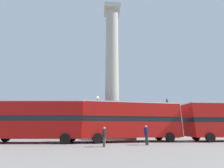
{
  "coord_description": "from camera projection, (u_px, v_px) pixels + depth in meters",
  "views": [
    {
      "loc": [
        -2.06,
        -22.4,
        1.61
      ],
      "look_at": [
        0.0,
        0.0,
        8.04
      ],
      "focal_mm": 24.0,
      "sensor_mm": 36.0,
      "label": 1
    }
  ],
  "objects": [
    {
      "name": "monument_column",
      "position": [
        112.0,
        82.0,
        23.51
      ],
      "size": [
        5.7,
        5.7,
        23.46
      ],
      "color": "#A39E8E",
      "rests_on": "ground_plane"
    },
    {
      "name": "ground_plane",
      "position": [
        112.0,
        139.0,
        21.19
      ],
      "size": [
        200.0,
        200.0,
        0.0
      ],
      "primitive_type": "plane",
      "color": "gray"
    },
    {
      "name": "pedestrian_by_plinth",
      "position": [
        146.0,
        134.0,
        13.92
      ],
      "size": [
        0.28,
        0.49,
        1.74
      ],
      "rotation": [
        0.0,
        0.0,
        1.8
      ],
      "color": "#28282D",
      "rests_on": "ground_plane"
    },
    {
      "name": "equestrian_statue",
      "position": [
        169.0,
        125.0,
        24.5
      ],
      "size": [
        3.71,
        3.42,
        6.23
      ],
      "rotation": [
        0.0,
        0.0,
        -0.55
      ],
      "color": "#A39E8E",
      "rests_on": "ground_plane"
    },
    {
      "name": "pedestrian_near_lamp",
      "position": [
        104.0,
        136.0,
        12.62
      ],
      "size": [
        0.3,
        0.45,
        1.6
      ],
      "rotation": [
        0.0,
        0.0,
        1.93
      ],
      "color": "#4C473D",
      "rests_on": "ground_plane"
    },
    {
      "name": "street_lamp",
      "position": [
        97.0,
        114.0,
        18.43
      ],
      "size": [
        0.44,
        0.44,
        5.37
      ],
      "color": "black",
      "rests_on": "ground_plane"
    },
    {
      "name": "bus_a",
      "position": [
        131.0,
        120.0,
        17.28
      ],
      "size": [
        11.45,
        3.7,
        4.32
      ],
      "rotation": [
        0.0,
        0.0,
        0.1
      ],
      "color": "#B7140F",
      "rests_on": "ground_plane"
    },
    {
      "name": "bus_c",
      "position": [
        36.0,
        119.0,
        16.09
      ],
      "size": [
        10.72,
        3.52,
        4.27
      ],
      "rotation": [
        0.0,
        0.0,
        -0.09
      ],
      "color": "#A80F0C",
      "rests_on": "ground_plane"
    }
  ]
}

